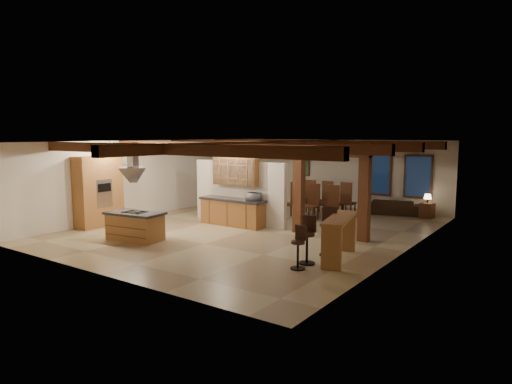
# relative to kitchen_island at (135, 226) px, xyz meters

# --- Properties ---
(ground) EXTENTS (12.00, 12.00, 0.00)m
(ground) POSITION_rel_kitchen_island_xyz_m (2.02, 3.29, -0.43)
(ground) COLOR tan
(ground) RESTS_ON ground
(room_walls) EXTENTS (12.00, 12.00, 12.00)m
(room_walls) POSITION_rel_kitchen_island_xyz_m (2.02, 3.29, 1.35)
(room_walls) COLOR silver
(room_walls) RESTS_ON ground
(ceiling_beams) EXTENTS (10.00, 12.00, 0.28)m
(ceiling_beams) POSITION_rel_kitchen_island_xyz_m (2.02, 3.29, 2.33)
(ceiling_beams) COLOR #422310
(ceiling_beams) RESTS_ON room_walls
(timber_posts) EXTENTS (2.50, 0.30, 2.90)m
(timber_posts) POSITION_rel_kitchen_island_xyz_m (4.52, 3.79, 1.33)
(timber_posts) COLOR #422310
(timber_posts) RESTS_ON ground
(partition_wall) EXTENTS (3.80, 0.18, 2.20)m
(partition_wall) POSITION_rel_kitchen_island_xyz_m (1.02, 3.79, 0.67)
(partition_wall) COLOR silver
(partition_wall) RESTS_ON ground
(pantry_cabinet) EXTENTS (0.67, 1.60, 2.40)m
(pantry_cabinet) POSITION_rel_kitchen_island_xyz_m (-2.64, 0.69, 0.77)
(pantry_cabinet) COLOR brown
(pantry_cabinet) RESTS_ON ground
(back_counter) EXTENTS (2.50, 0.66, 0.94)m
(back_counter) POSITION_rel_kitchen_island_xyz_m (1.02, 3.40, 0.04)
(back_counter) COLOR brown
(back_counter) RESTS_ON ground
(upper_display_cabinet) EXTENTS (1.80, 0.36, 0.95)m
(upper_display_cabinet) POSITION_rel_kitchen_island_xyz_m (1.02, 3.60, 1.42)
(upper_display_cabinet) COLOR brown
(upper_display_cabinet) RESTS_ON partition_wall
(range_hood) EXTENTS (1.10, 1.10, 1.40)m
(range_hood) POSITION_rel_kitchen_island_xyz_m (0.00, 0.00, 1.35)
(range_hood) COLOR silver
(range_hood) RESTS_ON room_walls
(back_windows) EXTENTS (2.70, 0.07, 1.70)m
(back_windows) POSITION_rel_kitchen_island_xyz_m (4.82, 9.22, 1.07)
(back_windows) COLOR #422310
(back_windows) RESTS_ON room_walls
(framed_art) EXTENTS (0.65, 0.05, 0.85)m
(framed_art) POSITION_rel_kitchen_island_xyz_m (0.52, 9.22, 1.27)
(framed_art) COLOR #422310
(framed_art) RESTS_ON room_walls
(recessed_cans) EXTENTS (3.16, 2.46, 0.03)m
(recessed_cans) POSITION_rel_kitchen_island_xyz_m (-0.51, 1.35, 2.44)
(recessed_cans) COLOR silver
(recessed_cans) RESTS_ON room_walls
(kitchen_island) EXTENTS (1.83, 1.15, 0.86)m
(kitchen_island) POSITION_rel_kitchen_island_xyz_m (0.00, 0.00, 0.00)
(kitchen_island) COLOR brown
(kitchen_island) RESTS_ON ground
(dining_table) EXTENTS (1.84, 1.34, 0.58)m
(dining_table) POSITION_rel_kitchen_island_xyz_m (2.77, 6.62, -0.14)
(dining_table) COLOR #371B0D
(dining_table) RESTS_ON ground
(sofa) EXTENTS (2.14, 1.24, 0.59)m
(sofa) POSITION_rel_kitchen_island_xyz_m (4.84, 8.79, -0.14)
(sofa) COLOR black
(sofa) RESTS_ON ground
(microwave) EXTENTS (0.51, 0.38, 0.26)m
(microwave) POSITION_rel_kitchen_island_xyz_m (1.92, 3.40, 0.64)
(microwave) COLOR #B9B9BE
(microwave) RESTS_ON back_counter
(bar_counter) EXTENTS (0.99, 2.15, 1.10)m
(bar_counter) POSITION_rel_kitchen_island_xyz_m (5.91, 1.50, 0.31)
(bar_counter) COLOR brown
(bar_counter) RESTS_ON ground
(side_table) EXTENTS (0.51, 0.51, 0.57)m
(side_table) POSITION_rel_kitchen_island_xyz_m (6.14, 8.74, -0.15)
(side_table) COLOR #422310
(side_table) RESTS_ON ground
(table_lamp) EXTENTS (0.28, 0.28, 0.34)m
(table_lamp) POSITION_rel_kitchen_island_xyz_m (6.14, 8.74, 0.37)
(table_lamp) COLOR black
(table_lamp) RESTS_ON side_table
(bar_stool_a) EXTENTS (0.35, 0.35, 1.01)m
(bar_stool_a) POSITION_rel_kitchen_island_xyz_m (5.45, 0.25, 0.08)
(bar_stool_a) COLOR black
(bar_stool_a) RESTS_ON ground
(bar_stool_b) EXTENTS (0.41, 0.42, 1.16)m
(bar_stool_b) POSITION_rel_kitchen_island_xyz_m (5.40, 0.75, 0.16)
(bar_stool_b) COLOR black
(bar_stool_b) RESTS_ON ground
(bar_stool_c) EXTENTS (0.46, 0.48, 1.27)m
(bar_stool_c) POSITION_rel_kitchen_island_xyz_m (5.49, 1.73, 0.21)
(bar_stool_c) COLOR black
(bar_stool_c) RESTS_ON ground
(dining_chairs) EXTENTS (2.04, 2.04, 1.33)m
(dining_chairs) POSITION_rel_kitchen_island_xyz_m (2.77, 6.62, 0.24)
(dining_chairs) COLOR #422310
(dining_chairs) RESTS_ON ground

